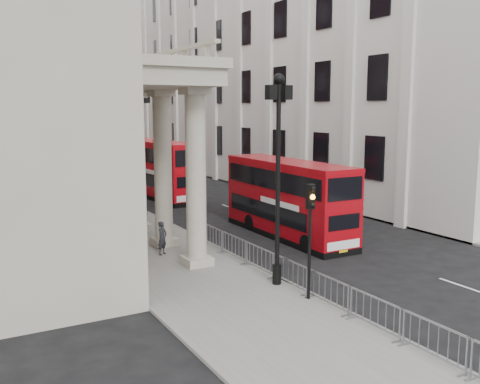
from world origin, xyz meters
The scene contains 16 objects.
ground centered at (0.00, 0.00, 0.00)m, with size 260.00×260.00×0.00m, color black.
sidewalk_west centered at (-3.00, 30.00, 0.06)m, with size 6.00×140.00×0.12m, color slate.
sidewalk_east centered at (13.50, 30.00, 0.06)m, with size 3.00×140.00×0.12m, color slate.
kerb centered at (-0.05, 30.00, 0.07)m, with size 0.20×140.00×0.14m, color slate.
east_building centered at (16.00, 32.00, 12.50)m, with size 8.00×55.00×25.00m, color beige.
monument_column centered at (6.00, 92.00, 15.98)m, with size 8.00×8.00×54.20m.
lamp_post_south centered at (-0.60, 4.00, 4.91)m, with size 1.05×0.44×8.32m.
lamp_post_mid centered at (-0.60, 20.00, 4.91)m, with size 1.05×0.44×8.32m.
lamp_post_north centered at (-0.60, 36.00, 4.91)m, with size 1.05×0.44×8.32m.
traffic_light centered at (-0.50, 1.98, 3.11)m, with size 0.28×0.33×4.30m.
crowd_barriers centered at (-0.35, 2.23, 0.67)m, with size 0.50×18.75×1.10m.
bus_near centered at (4.63, 10.95, 2.22)m, with size 2.51×9.88×4.25m.
bus_far centered at (3.14, 27.13, 2.37)m, with size 3.25×10.67×4.54m.
pedestrian_a centered at (-3.04, 10.36, 0.93)m, with size 0.59×0.39×1.63m, color black.
pedestrian_b centered at (-4.17, 19.02, 0.98)m, with size 0.83×0.65×1.72m, color #282320.
pedestrian_c centered at (-1.93, 20.89, 0.93)m, with size 0.79×0.51×1.62m, color black.
Camera 1 is at (-12.01, -13.36, 7.12)m, focal length 40.00 mm.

